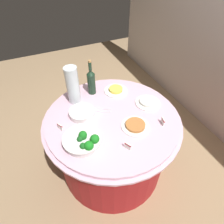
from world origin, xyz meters
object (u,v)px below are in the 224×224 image
Objects in this scene: serving_tongs at (102,110)px; label_placard_mid at (60,127)px; wine_bottle at (91,81)px; decorative_fruit_vase at (73,87)px; label_placard_front at (128,146)px; broccoli_bowl at (83,140)px; plate_stack at (82,113)px; label_placard_rear at (163,121)px; food_plate_rice at (148,102)px; food_plate_fried_egg at (116,90)px; food_plate_peanuts at (135,126)px.

serving_tongs is 0.38m from label_placard_mid.
wine_bottle is 0.19m from decorative_fruit_vase.
broccoli_bowl is at bearing -122.03° from label_placard_front.
wine_bottle is at bearing 144.47° from plate_stack.
label_placard_mid reaches higher than serving_tongs.
label_placard_front is at bearing 0.08° from wine_bottle.
decorative_fruit_vase is at bearing 179.46° from plate_stack.
plate_stack is 0.66m from label_placard_rear.
food_plate_rice is (-0.19, 0.66, -0.03)m from broccoli_bowl.
decorative_fruit_vase is 0.37m from label_placard_mid.
label_placard_mid is (0.26, -0.60, 0.02)m from food_plate_fried_egg.
broccoli_bowl is 0.83× the size of wine_bottle.
wine_bottle is at bearing -132.03° from food_plate_rice.
label_placard_front is (0.44, 0.01, 0.03)m from serving_tongs.
label_placard_rear is at bearing 104.81° from label_placard_front.
food_plate_rice is at bearing 80.42° from plate_stack.
wine_bottle is 2.17× the size of serving_tongs.
decorative_fruit_vase is 6.18× the size of label_placard_front.
food_plate_peanuts is at bearing -50.15° from food_plate_rice.
label_placard_mid is (-0.21, -0.12, -0.01)m from broccoli_bowl.
plate_stack is at bearing -99.58° from food_plate_rice.
food_plate_fried_egg is (-0.18, 0.40, -0.01)m from plate_stack.
serving_tongs is 0.41m from food_plate_rice.
label_placard_mid is (-0.02, -0.78, 0.02)m from food_plate_rice.
plate_stack reaches higher than food_plate_fried_egg.
label_placard_rear is at bearing 30.66° from wine_bottle.
food_plate_rice is at bearing 129.85° from food_plate_peanuts.
wine_bottle is 6.11× the size of label_placard_rear.
food_plate_fried_egg is at bearing -164.04° from label_placard_rear.
food_plate_fried_egg reaches higher than serving_tongs.
serving_tongs is 0.70× the size of food_plate_fried_egg.
plate_stack is (-0.29, 0.08, -0.02)m from broccoli_bowl.
label_placard_front is 1.00× the size of label_placard_rear.
plate_stack is at bearing 111.76° from label_placard_mid.
food_plate_rice is at bearing 47.97° from wine_bottle.
broccoli_bowl is 1.33× the size of plate_stack.
serving_tongs is at bearing -48.91° from food_plate_fried_egg.
serving_tongs is 2.81× the size of label_placard_front.
decorative_fruit_vase is (-0.20, 0.00, 0.13)m from plate_stack.
wine_bottle is 0.54m from food_plate_rice.
food_plate_peanuts is (0.01, 0.42, -0.03)m from broccoli_bowl.
wine_bottle is 0.72m from label_placard_rear.
food_plate_rice is 0.78m from label_placard_mid.
decorative_fruit_vase reaches higher than food_plate_fried_egg.
serving_tongs is (-0.27, 0.25, -0.04)m from broccoli_bowl.
wine_bottle is 0.52m from label_placard_mid.
wine_bottle is at bearing 177.34° from serving_tongs.
food_plate_rice is (0.10, 0.58, -0.01)m from plate_stack.
plate_stack is 0.33m from wine_bottle.
label_placard_mid is at bearing -66.39° from food_plate_fried_egg.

